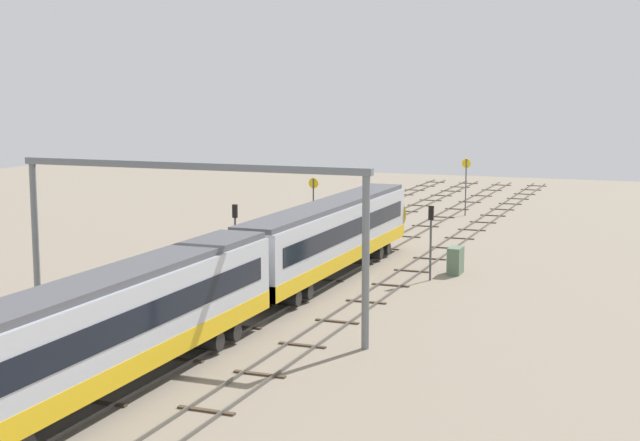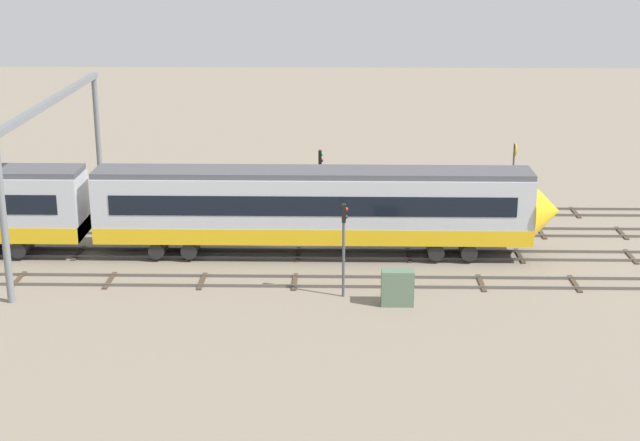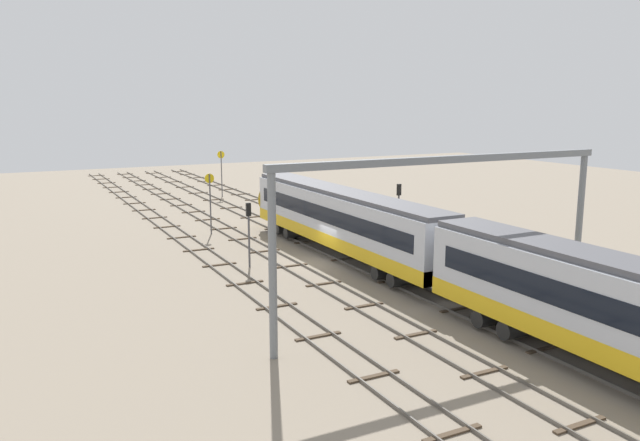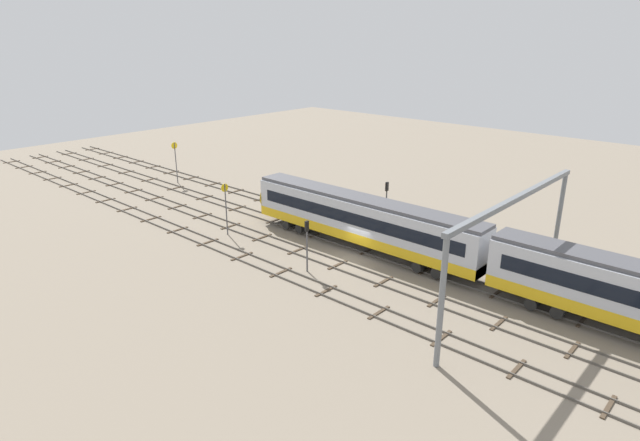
% 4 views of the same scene
% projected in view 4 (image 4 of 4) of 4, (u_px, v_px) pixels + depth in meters
% --- Properties ---
extents(ground_plane, '(146.34, 146.34, 0.00)m').
position_uv_depth(ground_plane, '(353.00, 258.00, 46.93)').
color(ground_plane, gray).
extents(track_near_foreground, '(130.34, 2.40, 0.16)m').
position_uv_depth(track_near_foreground, '(395.00, 238.00, 51.43)').
color(track_near_foreground, '#59544C').
rests_on(track_near_foreground, ground).
extents(track_with_train, '(130.34, 2.40, 0.16)m').
position_uv_depth(track_with_train, '(368.00, 250.00, 48.41)').
color(track_with_train, '#59544C').
rests_on(track_with_train, ground).
extents(track_middle, '(130.34, 2.40, 0.16)m').
position_uv_depth(track_middle, '(337.00, 265.00, 45.40)').
color(track_middle, '#59544C').
rests_on(track_middle, ground).
extents(track_second_far, '(130.34, 2.40, 0.16)m').
position_uv_depth(track_second_far, '(303.00, 281.00, 42.39)').
color(track_second_far, '#59544C').
rests_on(track_second_far, ground).
extents(overhead_gantry, '(0.40, 19.32, 8.54)m').
position_uv_depth(overhead_gantry, '(514.00, 224.00, 36.05)').
color(overhead_gantry, slate).
rests_on(overhead_gantry, ground).
extents(speed_sign_near_foreground, '(0.14, 0.81, 5.19)m').
position_uv_depth(speed_sign_near_foreground, '(226.00, 203.00, 51.36)').
color(speed_sign_near_foreground, '#4C4C51').
rests_on(speed_sign_near_foreground, ground).
extents(speed_sign_mid_trackside, '(0.14, 0.87, 5.46)m').
position_uv_depth(speed_sign_mid_trackside, '(175.00, 157.00, 69.49)').
color(speed_sign_mid_trackside, '#4C4C51').
rests_on(speed_sign_mid_trackside, ground).
extents(signal_light_trackside_approach, '(0.31, 0.32, 4.46)m').
position_uv_depth(signal_light_trackside_approach, '(307.00, 239.00, 43.32)').
color(signal_light_trackside_approach, '#4C4C51').
rests_on(signal_light_trackside_approach, ground).
extents(signal_light_trackside_departure, '(0.31, 0.32, 4.79)m').
position_uv_depth(signal_light_trackside_departure, '(386.00, 198.00, 53.31)').
color(signal_light_trackside_departure, '#4C4C51').
rests_on(signal_light_trackside_departure, ground).
extents(relay_cabinet, '(1.60, 0.83, 1.78)m').
position_uv_depth(relay_cabinet, '(371.00, 211.00, 56.43)').
color(relay_cabinet, '#597259').
rests_on(relay_cabinet, ground).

